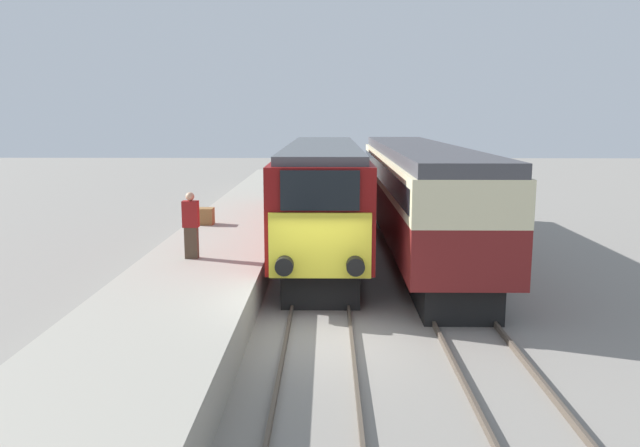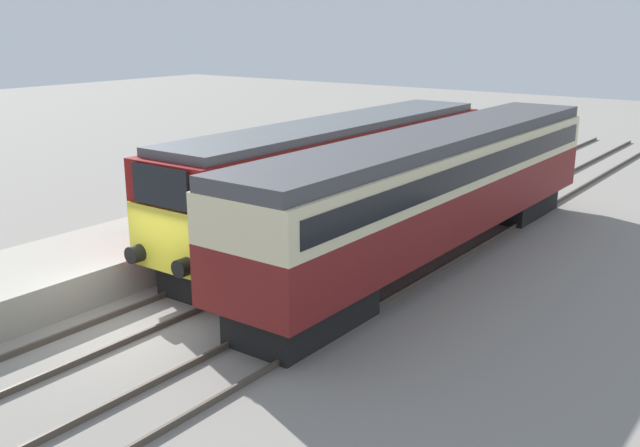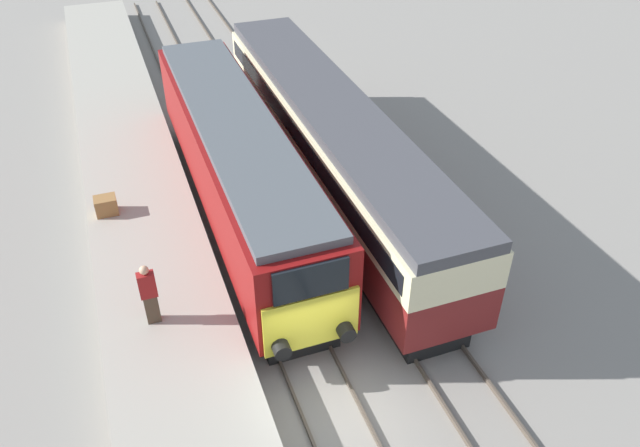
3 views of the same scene
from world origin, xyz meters
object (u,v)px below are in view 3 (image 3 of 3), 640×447
at_px(locomotive, 238,165).
at_px(passenger_carriage, 331,140).
at_px(person_on_platform, 149,294).
at_px(luggage_crate, 106,205).

height_order(locomotive, passenger_carriage, locomotive).
bearing_deg(locomotive, person_on_platform, -125.84).
bearing_deg(passenger_carriage, person_on_platform, -143.19).
distance_m(locomotive, passenger_carriage, 3.41).
relative_size(locomotive, luggage_crate, 21.51).
relative_size(locomotive, person_on_platform, 8.09).
distance_m(passenger_carriage, luggage_crate, 7.86).
bearing_deg(luggage_crate, passenger_carriage, -2.02).
distance_m(locomotive, luggage_crate, 4.51).
bearing_deg(locomotive, passenger_carriage, 4.05).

